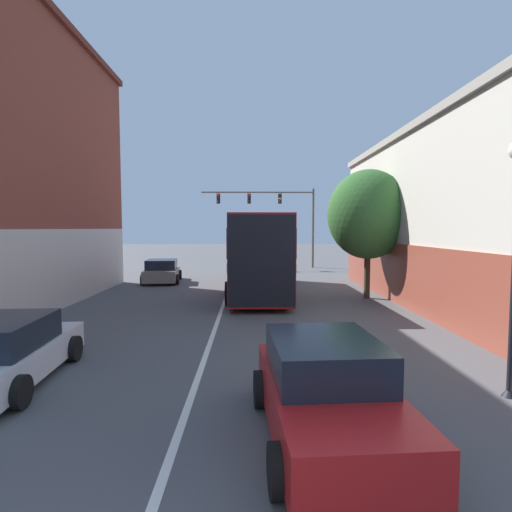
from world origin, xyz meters
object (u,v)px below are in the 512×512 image
(hatchback_foreground, at_px, (327,393))
(parked_car_left_near, at_px, (162,271))
(parked_car_left_mid, at_px, (5,353))
(street_tree_near, at_px, (368,215))
(traffic_signal_gantry, at_px, (275,208))
(bus, at_px, (258,250))

(hatchback_foreground, relative_size, parked_car_left_near, 1.01)
(parked_car_left_mid, distance_m, street_tree_near, 14.87)
(traffic_signal_gantry, relative_size, street_tree_near, 1.56)
(bus, relative_size, hatchback_foreground, 2.59)
(street_tree_near, bearing_deg, parked_car_left_mid, -136.24)
(parked_car_left_near, xyz_separation_m, parked_car_left_mid, (0.20, -15.68, 0.01))
(parked_car_left_mid, bearing_deg, hatchback_foreground, -113.40)
(street_tree_near, bearing_deg, bus, 161.93)
(bus, bearing_deg, street_tree_near, -108.67)
(hatchback_foreground, height_order, parked_car_left_mid, hatchback_foreground)
(bus, bearing_deg, parked_car_left_near, 54.17)
(bus, bearing_deg, traffic_signal_gantry, -8.12)
(parked_car_left_near, height_order, traffic_signal_gantry, traffic_signal_gantry)
(street_tree_near, bearing_deg, traffic_signal_gantry, 102.96)
(parked_car_left_mid, bearing_deg, traffic_signal_gantry, -19.89)
(street_tree_near, bearing_deg, parked_car_left_near, 152.19)
(bus, distance_m, street_tree_near, 5.56)
(parked_car_left_near, relative_size, traffic_signal_gantry, 0.43)
(hatchback_foreground, height_order, parked_car_left_near, hatchback_foreground)
(parked_car_left_near, xyz_separation_m, traffic_signal_gantry, (7.36, 8.83, 4.20))
(bus, distance_m, traffic_signal_gantry, 13.23)
(bus, height_order, hatchback_foreground, bus)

